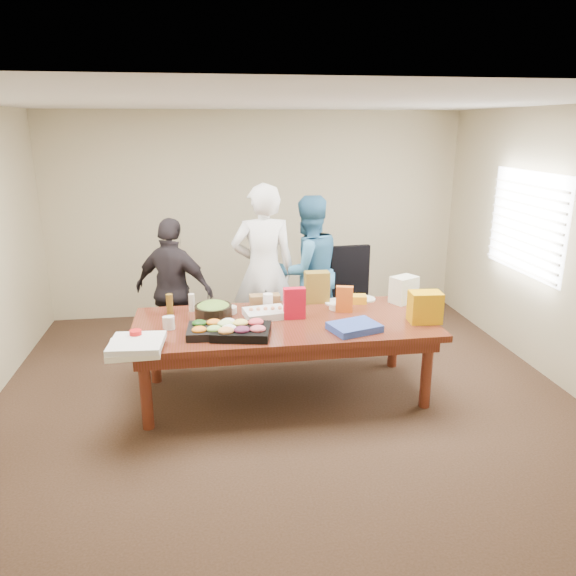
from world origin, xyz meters
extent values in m
cube|color=#47301E|center=(0.00, 0.00, -0.01)|extent=(5.50, 5.00, 0.02)
cube|color=white|center=(0.00, 0.00, 2.71)|extent=(5.50, 5.00, 0.02)
cube|color=beige|center=(0.00, 2.50, 1.35)|extent=(5.50, 0.04, 2.70)
cube|color=beige|center=(0.00, -2.50, 1.35)|extent=(5.50, 0.04, 2.70)
cube|color=beige|center=(2.75, 0.00, 1.35)|extent=(0.04, 5.00, 2.70)
cube|color=white|center=(2.72, 0.60, 1.50)|extent=(0.03, 1.40, 1.10)
cube|color=beige|center=(2.68, 0.60, 1.50)|extent=(0.04, 1.36, 1.00)
cube|color=#4C1C0F|center=(0.00, 0.00, 0.38)|extent=(2.80, 1.20, 0.75)
cube|color=black|center=(0.97, 1.04, 0.56)|extent=(0.61, 0.61, 1.11)
imported|color=white|center=(-0.08, 1.04, 0.96)|extent=(0.71, 0.48, 1.93)
imported|color=teal|center=(0.46, 1.25, 0.88)|extent=(1.02, 0.89, 1.76)
imported|color=black|center=(-1.06, 1.01, 0.79)|extent=(1.00, 0.78, 1.58)
cube|color=black|center=(-0.65, -0.24, 0.79)|extent=(0.48, 0.39, 0.07)
cube|color=black|center=(-0.42, -0.31, 0.79)|extent=(0.56, 0.48, 0.08)
cube|color=silver|center=(-0.16, 0.15, 0.78)|extent=(0.44, 0.36, 0.07)
cylinder|color=black|center=(-0.65, 0.21, 0.81)|extent=(0.42, 0.42, 0.12)
cube|color=#2A44A0|center=(0.59, -0.34, 0.78)|extent=(0.50, 0.43, 0.06)
cube|color=red|center=(0.11, 0.06, 0.90)|extent=(0.21, 0.09, 0.30)
cube|color=#E9FF16|center=(1.30, -0.08, 0.88)|extent=(0.18, 0.09, 0.26)
cube|color=orange|center=(0.62, 0.18, 0.88)|extent=(0.18, 0.12, 0.26)
cylinder|color=white|center=(-0.11, 0.37, 0.83)|extent=(0.11, 0.11, 0.16)
cylinder|color=yellow|center=(0.14, 0.39, 0.83)|extent=(0.07, 0.07, 0.16)
cylinder|color=brown|center=(-1.06, 0.35, 0.85)|extent=(0.08, 0.08, 0.20)
cylinder|color=beige|center=(-0.86, 0.42, 0.84)|extent=(0.07, 0.07, 0.18)
cube|color=#F4A618|center=(0.80, 0.43, 0.79)|extent=(0.26, 0.17, 0.08)
cube|color=olive|center=(-0.13, 0.46, 0.81)|extent=(0.31, 0.14, 0.12)
cube|color=brown|center=(0.42, 0.51, 0.91)|extent=(0.25, 0.14, 0.32)
cylinder|color=red|center=(-1.30, -0.40, 0.82)|extent=(0.11, 0.11, 0.13)
cylinder|color=white|center=(-1.04, -0.05, 0.81)|extent=(0.11, 0.11, 0.12)
cylinder|color=white|center=(-1.07, -0.02, 0.80)|extent=(0.08, 0.08, 0.11)
cube|color=white|center=(-1.30, -0.52, 0.77)|extent=(0.43, 0.43, 0.05)
cube|color=white|center=(-1.28, -0.53, 0.82)|extent=(0.45, 0.45, 0.05)
cylinder|color=silver|center=(0.63, 0.44, 0.76)|extent=(0.30, 0.30, 0.02)
cylinder|color=silver|center=(0.93, 0.52, 0.76)|extent=(0.25, 0.25, 0.01)
cylinder|color=silver|center=(0.57, 0.26, 0.78)|extent=(0.18, 0.18, 0.06)
cylinder|color=beige|center=(-0.50, 0.31, 0.78)|extent=(0.18, 0.18, 0.06)
cube|color=silver|center=(1.30, 0.37, 0.89)|extent=(0.31, 0.28, 0.28)
cube|color=#E8A308|center=(1.29, -0.22, 0.89)|extent=(0.30, 0.22, 0.29)
camera|label=1|loc=(-0.68, -4.74, 2.51)|focal=33.91mm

